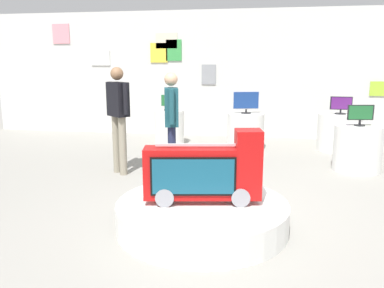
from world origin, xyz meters
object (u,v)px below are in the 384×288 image
Objects in this scene: shopper_browsing_rear at (118,112)px; novelty_firetruck_tv at (205,173)px; tv_on_right_rear at (169,102)px; tv_on_left_rear at (360,114)px; display_pedestal_center_rear at (246,131)px; display_pedestal_right_rear at (169,127)px; tv_on_far_right at (341,105)px; shopper_browsing_near_truck at (171,117)px; display_pedestal_left_rear at (357,148)px; display_pedestal_far_right at (339,132)px; tv_on_center_rear at (246,101)px; main_display_pedestal at (202,215)px.

novelty_firetruck_tv is at bearing -49.35° from shopper_browsing_rear.
novelty_firetruck_tv is 3.26× the size of tv_on_right_rear.
tv_on_left_rear is 2.37m from display_pedestal_center_rear.
display_pedestal_right_rear is 1.79× the size of tv_on_far_right.
shopper_browsing_rear is (-0.86, 0.05, 0.05)m from shopper_browsing_near_truck.
display_pedestal_right_rear is at bearing 155.82° from display_pedestal_left_rear.
display_pedestal_center_rear is (0.29, 4.05, -0.24)m from novelty_firetruck_tv.
display_pedestal_center_rear and display_pedestal_right_rear have the same top height.
tv_on_left_rear is 0.56× the size of display_pedestal_center_rear.
shopper_browsing_rear reaches higher than display_pedestal_right_rear.
tv_on_right_rear is 3.57m from display_pedestal_far_right.
tv_on_center_rear reaches higher than tv_on_left_rear.
tv_on_center_rear is (0.31, 4.04, 0.85)m from main_display_pedestal.
tv_on_center_rear reaches higher than main_display_pedestal.
tv_on_left_rear is at bearing 51.46° from novelty_firetruck_tv.
tv_on_left_rear reaches higher than display_pedestal_right_rear.
display_pedestal_right_rear is at bearing 103.75° from shopper_browsing_near_truck.
tv_on_center_rear is (0.29, 4.04, 0.38)m from novelty_firetruck_tv.
display_pedestal_left_rear is 0.57m from tv_on_left_rear.
tv_on_right_rear is (-3.53, 1.58, 0.55)m from display_pedestal_left_rear.
display_pedestal_right_rear is 0.47× the size of shopper_browsing_near_truck.
tv_on_left_rear is 1.09× the size of tv_on_right_rear.
tv_on_right_rear is at bearing 171.45° from display_pedestal_center_rear.
display_pedestal_far_right is at bearing -0.67° from display_pedestal_right_rear.
main_display_pedestal is at bearing -72.65° from display_pedestal_right_rear.
shopper_browsing_rear is at bearing -148.16° from tv_on_far_right.
tv_on_left_rear is 0.56× the size of display_pedestal_right_rear.
novelty_firetruck_tv is at bearing -6.55° from main_display_pedestal.
display_pedestal_left_rear is at bearing 51.14° from main_display_pedestal.
novelty_firetruck_tv reaches higher than display_pedestal_right_rear.
display_pedestal_far_right is (3.53, -0.04, 0.00)m from display_pedestal_right_rear.
tv_on_far_right is 4.46m from shopper_browsing_rear.
tv_on_right_rear is 2.41m from shopper_browsing_rear.
shopper_browsing_near_truck is (-2.93, -0.87, 0.57)m from display_pedestal_left_rear.
shopper_browsing_near_truck is at bearing -115.73° from display_pedestal_center_rear.
tv_on_right_rear is at bearing 179.39° from display_pedestal_far_right.
display_pedestal_far_right is (1.87, 0.21, 0.00)m from display_pedestal_center_rear.
display_pedestal_left_rear reaches higher than main_display_pedestal.
tv_on_left_rear is 3.88m from shopper_browsing_rear.
tv_on_right_rear is 0.45× the size of display_pedestal_far_right.
display_pedestal_center_rear is 1.00× the size of display_pedestal_right_rear.
novelty_firetruck_tv is 2.28× the size of tv_on_center_rear.
tv_on_center_rear is at bearing 48.13° from shopper_browsing_rear.
tv_on_right_rear is (-3.53, 1.58, -0.02)m from tv_on_left_rear.
display_pedestal_left_rear is 3.93m from shopper_browsing_rear.
display_pedestal_right_rear is at bearing 107.64° from novelty_firetruck_tv.
main_display_pedestal is 2.14m from shopper_browsing_near_truck.
tv_on_center_rear is at bearing 144.66° from display_pedestal_left_rear.
display_pedestal_far_right is (0.00, 1.54, 0.00)m from display_pedestal_left_rear.
tv_on_center_rear is 2.43m from shopper_browsing_near_truck.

